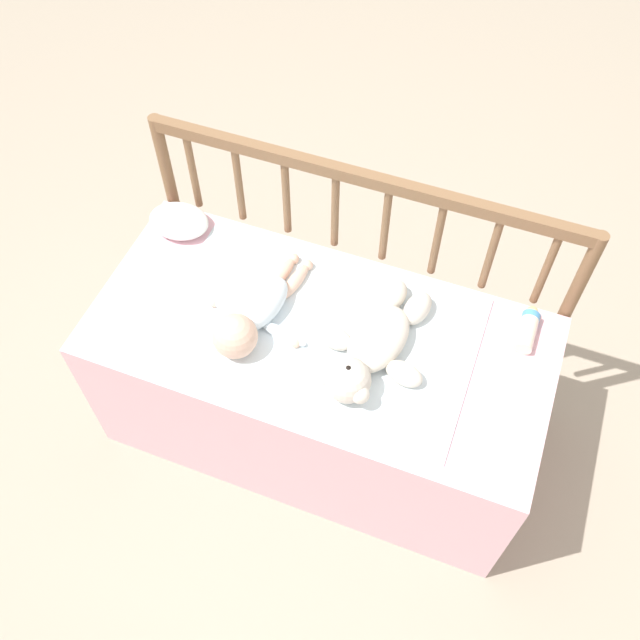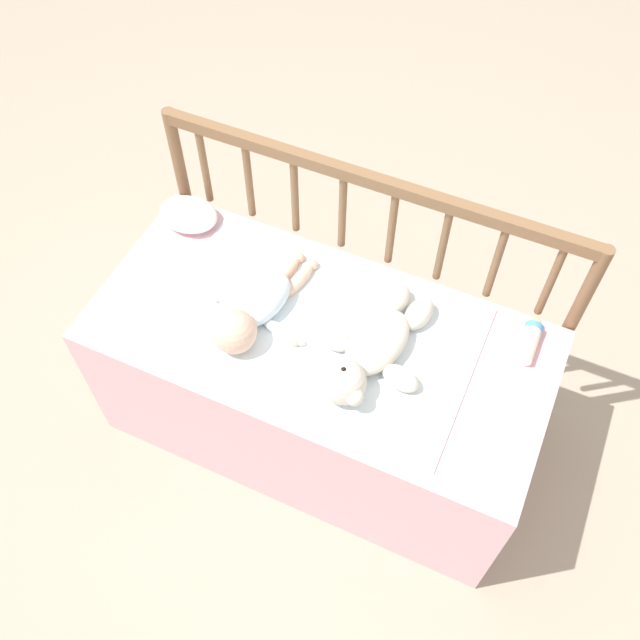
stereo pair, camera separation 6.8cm
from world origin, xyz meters
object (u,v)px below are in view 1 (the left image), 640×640
object	(u,v)px
teddy_bear	(372,347)
baby_bottle	(528,328)
small_pillow	(179,221)
baby	(254,315)

from	to	relation	value
teddy_bear	baby_bottle	bearing A→B (deg)	30.96
teddy_bear	small_pillow	distance (m)	0.71
teddy_bear	baby	distance (m)	0.32
small_pillow	baby_bottle	bearing A→B (deg)	-0.53
baby	small_pillow	world-z (taller)	baby
teddy_bear	small_pillow	world-z (taller)	teddy_bear
baby	small_pillow	xyz separation A→B (m)	(-0.35, 0.24, -0.01)
teddy_bear	baby	bearing A→B (deg)	-177.50
teddy_bear	baby	size ratio (longest dim) A/B	1.06
baby	baby_bottle	distance (m)	0.73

